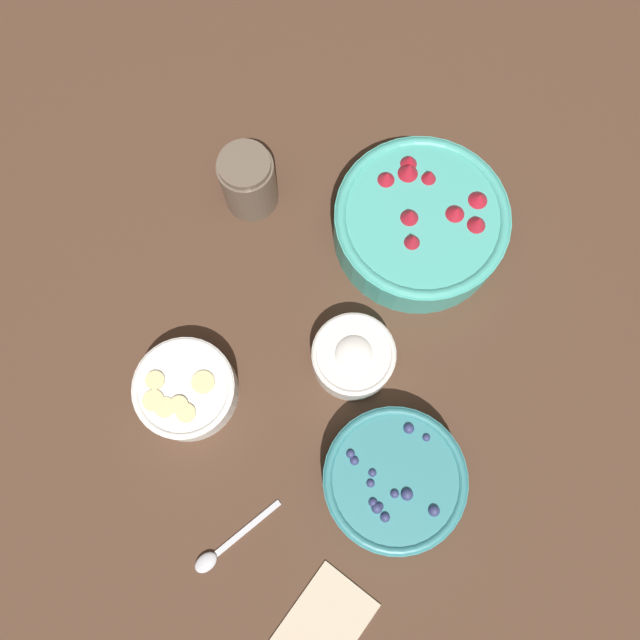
% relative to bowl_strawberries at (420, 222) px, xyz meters
% --- Properties ---
extents(ground_plane, '(4.00, 4.00, 0.00)m').
position_rel_bowl_strawberries_xyz_m(ground_plane, '(0.27, -0.11, -0.04)').
color(ground_plane, '#4C3323').
extents(bowl_strawberries, '(0.25, 0.25, 0.09)m').
position_rel_bowl_strawberries_xyz_m(bowl_strawberries, '(0.00, 0.00, 0.00)').
color(bowl_strawberries, '#47AD9E').
rests_on(bowl_strawberries, ground_plane).
extents(bowl_blueberries, '(0.19, 0.19, 0.06)m').
position_rel_bowl_strawberries_xyz_m(bowl_blueberries, '(0.35, 0.07, -0.01)').
color(bowl_blueberries, teal).
rests_on(bowl_blueberries, ground_plane).
extents(bowl_bananas, '(0.14, 0.14, 0.05)m').
position_rel_bowl_strawberries_xyz_m(bowl_bananas, '(0.33, -0.24, -0.01)').
color(bowl_bananas, white).
rests_on(bowl_bananas, ground_plane).
extents(bowl_cream, '(0.11, 0.11, 0.06)m').
position_rel_bowl_strawberries_xyz_m(bowl_cream, '(0.21, -0.03, -0.01)').
color(bowl_cream, silver).
rests_on(bowl_cream, ground_plane).
extents(jar_chocolate, '(0.08, 0.08, 0.11)m').
position_rel_bowl_strawberries_xyz_m(jar_chocolate, '(0.02, -0.25, 0.01)').
color(jar_chocolate, brown).
rests_on(jar_chocolate, ground_plane).
extents(napkin, '(0.15, 0.13, 0.01)m').
position_rel_bowl_strawberries_xyz_m(napkin, '(0.56, 0.04, -0.04)').
color(napkin, beige).
rests_on(napkin, ground_plane).
extents(spoon, '(0.12, 0.09, 0.01)m').
position_rel_bowl_strawberries_xyz_m(spoon, '(0.51, -0.12, -0.04)').
color(spoon, silver).
rests_on(spoon, ground_plane).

